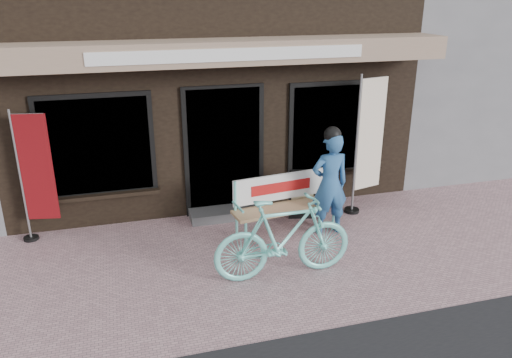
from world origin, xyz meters
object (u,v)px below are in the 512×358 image
object	(u,v)px
bicycle	(283,238)
menu_stand	(302,194)
nobori_red	(35,175)
nobori_cream	(368,142)
person	(330,182)
bench	(284,199)

from	to	relation	value
bicycle	menu_stand	xyz separation A→B (m)	(0.88, 1.63, -0.12)
nobori_red	nobori_cream	world-z (taller)	nobori_cream
person	nobori_red	distance (m)	4.41
bicycle	person	bearing A→B (deg)	-46.12
bench	menu_stand	distance (m)	0.57
menu_stand	nobori_red	bearing A→B (deg)	-171.22
bicycle	menu_stand	world-z (taller)	bicycle
bench	nobori_cream	world-z (taller)	nobori_cream
bench	nobori_red	size ratio (longest dim) A/B	0.85
person	bench	bearing A→B (deg)	160.12
nobori_cream	menu_stand	bearing A→B (deg)	168.81
person	nobori_cream	bearing A→B (deg)	34.43
person	menu_stand	bearing A→B (deg)	110.32
nobori_red	menu_stand	bearing A→B (deg)	5.19
nobori_cream	bench	bearing A→B (deg)	-179.80
nobori_cream	menu_stand	distance (m)	1.41
bench	person	distance (m)	0.77
person	bicycle	xyz separation A→B (m)	(-1.10, -1.05, -0.29)
bench	nobori_red	world-z (taller)	nobori_red
bench	nobori_cream	size ratio (longest dim) A/B	0.73
bicycle	menu_stand	bearing A→B (deg)	-27.98
nobori_cream	nobori_red	bearing A→B (deg)	162.58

